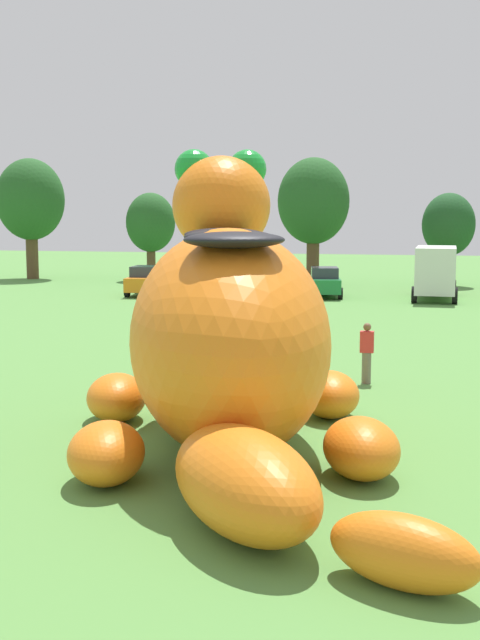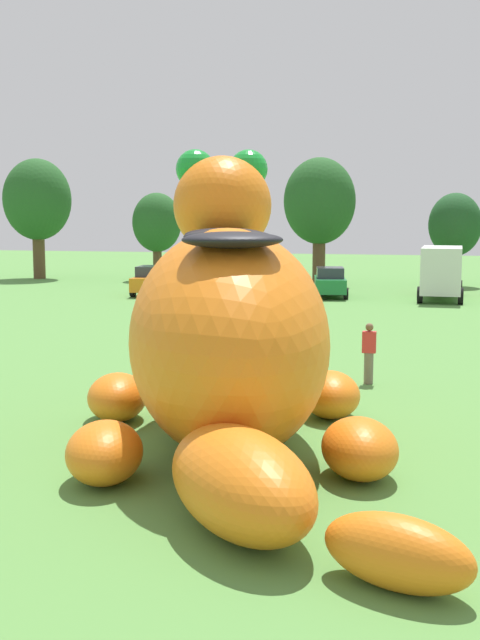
# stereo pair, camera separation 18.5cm
# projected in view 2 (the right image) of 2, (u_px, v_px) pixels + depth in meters

# --- Properties ---
(ground_plane) EXTENTS (160.00, 160.00, 0.00)m
(ground_plane) POSITION_uv_depth(u_px,v_px,m) (272.00, 438.00, 16.94)
(ground_plane) COLOR #568E42
(giant_inflatable_creature) EXTENTS (8.72, 11.23, 6.27)m
(giant_inflatable_creature) POSITION_uv_depth(u_px,v_px,m) (229.00, 335.00, 16.14)
(giant_inflatable_creature) COLOR orange
(giant_inflatable_creature) RESTS_ON ground
(car_orange) EXTENTS (2.26, 4.25, 1.72)m
(car_orange) POSITION_uv_depth(u_px,v_px,m) (152.00, 281.00, 47.04)
(car_orange) COLOR orange
(car_orange) RESTS_ON ground
(car_silver) EXTENTS (2.30, 4.27, 1.72)m
(car_silver) POSITION_uv_depth(u_px,v_px,m) (207.00, 281.00, 46.58)
(car_silver) COLOR #B7BABF
(car_silver) RESTS_ON ground
(car_red) EXTENTS (2.34, 4.29, 1.72)m
(car_red) POSITION_uv_depth(u_px,v_px,m) (271.00, 281.00, 46.64)
(car_red) COLOR red
(car_red) RESTS_ON ground
(car_green) EXTENTS (2.45, 4.33, 1.72)m
(car_green) POSITION_uv_depth(u_px,v_px,m) (330.00, 282.00, 45.87)
(car_green) COLOR #1E7238
(car_green) RESTS_ON ground
(box_truck) EXTENTS (2.47, 6.45, 2.95)m
(box_truck) POSITION_uv_depth(u_px,v_px,m) (442.00, 271.00, 44.53)
(box_truck) COLOR #B2231E
(box_truck) RESTS_ON ground
(tree_far_left) EXTENTS (4.94, 4.94, 8.77)m
(tree_far_left) POSITION_uv_depth(u_px,v_px,m) (37.00, 200.00, 58.64)
(tree_far_left) COLOR brown
(tree_far_left) RESTS_ON ground
(tree_left) EXTENTS (3.53, 3.53, 6.27)m
(tree_left) POSITION_uv_depth(u_px,v_px,m) (157.00, 223.00, 57.55)
(tree_left) COLOR brown
(tree_left) RESTS_ON ground
(tree_mid_left) EXTENTS (4.77, 4.77, 8.46)m
(tree_mid_left) POSITION_uv_depth(u_px,v_px,m) (320.00, 202.00, 53.15)
(tree_mid_left) COLOR brown
(tree_mid_left) RESTS_ON ground
(tree_centre_left) EXTENTS (3.45, 3.45, 6.13)m
(tree_centre_left) POSITION_uv_depth(u_px,v_px,m) (455.00, 225.00, 52.58)
(tree_centre_left) COLOR brown
(tree_centre_left) RESTS_ON ground
(spectator_by_cars) EXTENTS (0.38, 0.26, 1.71)m
(spectator_by_cars) POSITION_uv_depth(u_px,v_px,m) (193.00, 305.00, 34.40)
(spectator_by_cars) COLOR black
(spectator_by_cars) RESTS_ON ground
(spectator_wandering) EXTENTS (0.38, 0.26, 1.71)m
(spectator_wandering) POSITION_uv_depth(u_px,v_px,m) (369.00, 354.00, 22.33)
(spectator_wandering) COLOR #726656
(spectator_wandering) RESTS_ON ground
(spectator_far_side) EXTENTS (0.38, 0.26, 1.71)m
(spectator_far_side) POSITION_uv_depth(u_px,v_px,m) (245.00, 321.00, 29.07)
(spectator_far_side) COLOR #726656
(spectator_far_side) RESTS_ON ground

